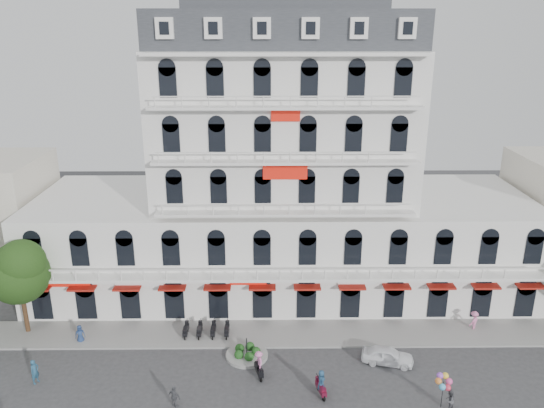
{
  "coord_description": "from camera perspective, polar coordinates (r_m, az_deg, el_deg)",
  "views": [
    {
      "loc": [
        -1.44,
        -28.37,
        23.87
      ],
      "look_at": [
        -1.05,
        10.0,
        10.88
      ],
      "focal_mm": 35.0,
      "sensor_mm": 36.0,
      "label": 1
    }
  ],
  "objects": [
    {
      "name": "traffic_island",
      "position": [
        41.73,
        -2.73,
        -15.78
      ],
      "size": [
        3.2,
        3.2,
        1.6
      ],
      "color": "gray",
      "rests_on": "ground"
    },
    {
      "name": "balloon_vendor",
      "position": [
        38.16,
        18.31,
        -18.66
      ],
      "size": [
        1.44,
        1.3,
        2.45
      ],
      "color": "#4B4D52",
      "rests_on": "ground"
    },
    {
      "name": "rider_center",
      "position": [
        39.25,
        -1.43,
        -16.78
      ],
      "size": [
        0.84,
        1.68,
        2.08
      ],
      "rotation": [
        0.0,
        0.0,
        4.97
      ],
      "color": "black",
      "rests_on": "ground"
    },
    {
      "name": "sidewalk",
      "position": [
        44.33,
        1.41,
        -13.76
      ],
      "size": [
        53.0,
        4.0,
        0.16
      ],
      "primitive_type": "cube",
      "color": "gray",
      "rests_on": "ground"
    },
    {
      "name": "tree_west_inner",
      "position": [
        46.31,
        -25.61,
        -6.38
      ],
      "size": [
        4.76,
        4.76,
        8.25
      ],
      "color": "#382314",
      "rests_on": "ground"
    },
    {
      "name": "parked_car",
      "position": [
        41.69,
        12.32,
        -15.64
      ],
      "size": [
        4.05,
        2.4,
        1.29
      ],
      "primitive_type": "imported",
      "rotation": [
        0.0,
        0.0,
        1.33
      ],
      "color": "white",
      "rests_on": "ground"
    },
    {
      "name": "pedestrian_left",
      "position": [
        45.58,
        -19.95,
        -13.02
      ],
      "size": [
        0.87,
        0.72,
        1.52
      ],
      "primitive_type": "imported",
      "rotation": [
        0.0,
        0.0,
        0.37
      ],
      "color": "navy",
      "rests_on": "ground"
    },
    {
      "name": "pedestrian_far",
      "position": [
        42.2,
        -24.15,
        -16.13
      ],
      "size": [
        0.68,
        0.78,
        1.82
      ],
      "primitive_type": "imported",
      "rotation": [
        0.0,
        0.0,
        1.13
      ],
      "color": "#255170",
      "rests_on": "ground"
    },
    {
      "name": "pedestrian_right",
      "position": [
        47.45,
        20.89,
        -11.67
      ],
      "size": [
        1.27,
        1.2,
        1.72
      ],
      "primitive_type": "imported",
      "rotation": [
        0.0,
        0.0,
        3.83
      ],
      "color": "pink",
      "rests_on": "ground"
    },
    {
      "name": "main_building",
      "position": [
        48.43,
        1.15,
        2.01
      ],
      "size": [
        45.0,
        15.0,
        25.8
      ],
      "color": "silver",
      "rests_on": "ground"
    },
    {
      "name": "pedestrian_mid",
      "position": [
        37.46,
        -10.45,
        -19.72
      ],
      "size": [
        0.98,
        0.77,
        1.56
      ],
      "primitive_type": "imported",
      "rotation": [
        0.0,
        0.0,
        2.64
      ],
      "color": "#4D4F54",
      "rests_on": "ground"
    },
    {
      "name": "rider_east",
      "position": [
        37.83,
        5.3,
        -18.67
      ],
      "size": [
        0.69,
        1.68,
        1.98
      ],
      "rotation": [
        0.0,
        0.0,
        1.81
      ],
      "color": "maroon",
      "rests_on": "ground"
    },
    {
      "name": "parked_scooter_row",
      "position": [
        44.45,
        -7.04,
        -13.94
      ],
      "size": [
        4.4,
        1.8,
        1.1
      ],
      "primitive_type": null,
      "color": "black",
      "rests_on": "ground"
    }
  ]
}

